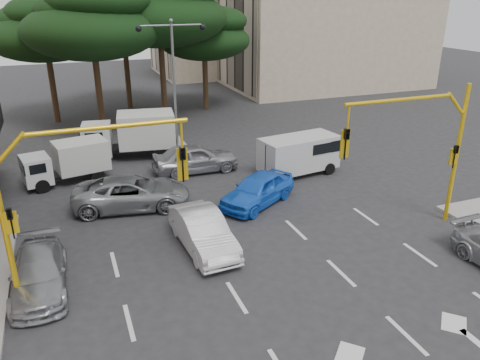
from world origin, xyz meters
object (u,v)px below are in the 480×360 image
object	(u,v)px
car_silver_wagon	(39,273)
street_lamp_center	(173,63)
signal_mast_left	(64,187)
car_silver_cross_b	(195,158)
car_blue_compact	(258,189)
box_truck_b	(130,136)
signal_mast_right	(425,140)
car_silver_cross_a	(132,193)
box_truck_a	(67,163)
van_white	(299,155)
car_white_hatch	(203,231)

from	to	relation	value
car_silver_wagon	street_lamp_center	bearing A→B (deg)	60.09
signal_mast_left	car_silver_cross_b	bearing A→B (deg)	55.10
car_blue_compact	box_truck_b	distance (m)	10.07
signal_mast_right	car_silver_cross_a	bearing A→B (deg)	150.10
car_silver_wagon	box_truck_a	distance (m)	9.92
street_lamp_center	van_white	bearing A→B (deg)	-52.15
street_lamp_center	car_white_hatch	world-z (taller)	street_lamp_center
signal_mast_right	van_white	xyz separation A→B (m)	(-1.64, 7.36, -2.81)
car_blue_compact	van_white	xyz separation A→B (m)	(3.65, 2.85, 0.34)
car_white_hatch	car_blue_compact	size ratio (longest dim) A/B	1.02
signal_mast_left	car_silver_wagon	distance (m)	3.57
signal_mast_right	car_silver_cross_b	world-z (taller)	signal_mast_right
van_white	box_truck_a	distance (m)	12.32
car_silver_cross_b	car_silver_cross_a	bearing A→B (deg)	131.55
box_truck_a	car_white_hatch	bearing A→B (deg)	-164.92
car_silver_cross_b	box_truck_a	xyz separation A→B (m)	(-6.68, 0.93, 0.26)
car_blue_compact	car_silver_cross_b	xyz separation A→B (m)	(-1.54, 5.20, 0.07)
signal_mast_right	box_truck_a	bearing A→B (deg)	141.75
car_silver_wagon	van_white	world-z (taller)	van_white
car_silver_cross_a	van_white	size ratio (longest dim) A/B	1.23
signal_mast_right	car_white_hatch	world-z (taller)	signal_mast_right
van_white	street_lamp_center	bearing A→B (deg)	-150.11
car_silver_cross_a	car_silver_wagon	bearing A→B (deg)	154.13
signal_mast_right	car_silver_cross_a	size ratio (longest dim) A/B	1.13
signal_mast_right	signal_mast_left	bearing A→B (deg)	180.00
box_truck_b	signal_mast_left	bearing A→B (deg)	172.87
signal_mast_left	car_silver_cross_b	distance (m)	12.25
car_silver_cross_a	car_white_hatch	bearing A→B (deg)	-147.31
car_silver_wagon	box_truck_b	bearing A→B (deg)	69.74
car_blue_compact	box_truck_a	world-z (taller)	box_truck_a
signal_mast_left	van_white	bearing A→B (deg)	31.60
signal_mast_left	car_silver_cross_b	xyz separation A→B (m)	(6.78, 9.72, -3.08)
car_silver_wagon	car_silver_cross_a	bearing A→B (deg)	55.44
signal_mast_left	car_blue_compact	size ratio (longest dim) A/B	1.39
signal_mast_left	box_truck_b	xyz separation A→B (m)	(3.83, 13.51, -2.54)
car_white_hatch	van_white	size ratio (longest dim) A/B	1.03
car_silver_cross_a	van_white	world-z (taller)	van_white
signal_mast_right	box_truck_a	world-z (taller)	signal_mast_right
street_lamp_center	car_white_hatch	bearing A→B (deg)	-99.44
car_white_hatch	car_silver_cross_b	world-z (taller)	car_silver_cross_b
signal_mast_left	street_lamp_center	world-z (taller)	street_lamp_center
signal_mast_left	box_truck_a	size ratio (longest dim) A/B	1.39
signal_mast_left	box_truck_a	bearing A→B (deg)	89.47
signal_mast_right	signal_mast_left	size ratio (longest dim) A/B	1.00
signal_mast_left	car_white_hatch	world-z (taller)	signal_mast_left
car_blue_compact	street_lamp_center	bearing A→B (deg)	157.16
box_truck_a	box_truck_b	xyz separation A→B (m)	(3.73, 2.86, 0.28)
van_white	signal_mast_left	bearing A→B (deg)	-66.36
signal_mast_right	car_silver_wagon	bearing A→B (deg)	176.81
car_silver_wagon	car_silver_cross_b	xyz separation A→B (m)	(7.98, 8.90, 0.18)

